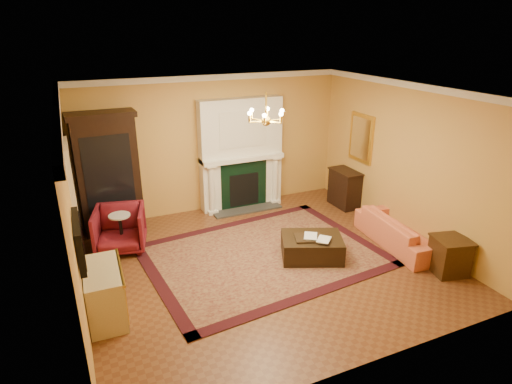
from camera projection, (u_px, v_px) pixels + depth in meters
floor at (265, 263)px, 7.65m from camera, size 6.00×5.50×0.02m
ceiling at (266, 91)px, 6.55m from camera, size 6.00×5.50×0.02m
wall_back at (213, 144)px, 9.45m from camera, size 6.00×0.02×3.00m
wall_front at (370, 262)px, 4.75m from camera, size 6.00×0.02×3.00m
wall_left at (70, 213)px, 5.97m from camera, size 0.02×5.50×3.00m
wall_right at (407, 162)px, 8.24m from camera, size 0.02×5.50×3.00m
fireplace at (241, 157)px, 9.63m from camera, size 1.90×0.70×2.50m
crown_molding at (243, 88)px, 7.39m from camera, size 6.00×5.50×0.12m
doorway at (75, 200)px, 7.60m from camera, size 0.08×1.05×2.10m
tv_panel at (79, 241)px, 5.54m from camera, size 0.09×0.95×0.58m
gilt_mirror at (361, 138)px, 9.36m from camera, size 0.06×0.76×1.05m
chandelier at (266, 117)px, 6.70m from camera, size 0.63×0.55×0.53m
oriental_rug at (263, 255)px, 7.86m from camera, size 4.38×3.46×0.02m
china_cabinet at (108, 176)px, 8.49m from camera, size 1.19×0.59×2.33m
wingback_armchair at (120, 227)px, 7.94m from camera, size 1.05×1.01×0.91m
pedestal_table at (121, 229)px, 7.95m from camera, size 0.39×0.39×0.71m
commode at (105, 293)px, 6.10m from camera, size 0.52×1.05×0.78m
coral_sofa at (400, 226)px, 8.13m from camera, size 0.74×2.00×0.77m
end_table at (449, 257)px, 7.23m from camera, size 0.64×0.64×0.61m
console_table at (345, 189)px, 9.90m from camera, size 0.44×0.75×0.83m
leather_ottoman at (312, 247)px, 7.72m from camera, size 1.29×1.13×0.40m
ottoman_tray at (309, 238)px, 7.59m from camera, size 0.58×0.52×0.03m
book_a at (304, 229)px, 7.55m from camera, size 0.21×0.15×0.30m
book_b at (318, 232)px, 7.46m from camera, size 0.17×0.17×0.29m
topiary_left at (214, 148)px, 9.24m from camera, size 0.17×0.17×0.46m
topiary_right at (270, 143)px, 9.77m from camera, size 0.14×0.14×0.38m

